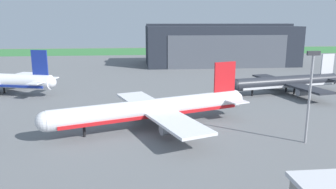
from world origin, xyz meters
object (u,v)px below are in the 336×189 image
(maintenance_hangar, at_px, (219,45))
(apron_light_mast, at_px, (310,90))
(airliner_near_left, at_px, (153,109))
(airliner_far_left, at_px, (287,82))

(maintenance_hangar, distance_m, apron_light_mast, 115.44)
(airliner_near_left, xyz_separation_m, airliner_far_left, (44.16, 29.59, -0.40))
(airliner_far_left, bearing_deg, airliner_near_left, -146.18)
(maintenance_hangar, relative_size, apron_light_mast, 4.37)
(maintenance_hangar, relative_size, airliner_far_left, 1.96)
(airliner_near_left, height_order, apron_light_mast, apron_light_mast)
(airliner_near_left, bearing_deg, apron_light_mast, -23.73)
(maintenance_hangar, relative_size, airliner_near_left, 1.70)
(airliner_near_left, relative_size, apron_light_mast, 2.58)
(maintenance_hangar, bearing_deg, airliner_near_left, -111.65)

